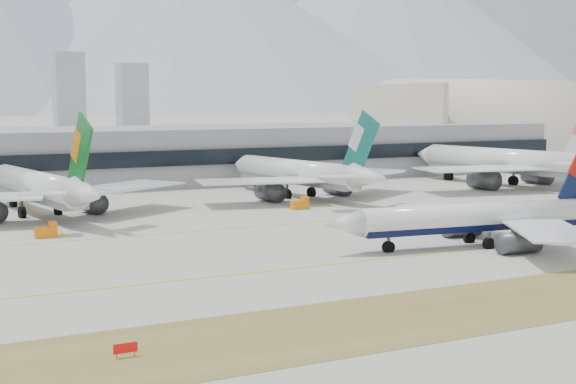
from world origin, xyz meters
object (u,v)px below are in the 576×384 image
widebody_cathay (302,174)px  hangar (493,159)px  taxiing_airliner (484,218)px  widebody_eva (41,189)px  terminal (95,156)px  widebody_china_air (508,163)px

widebody_cathay → hangar: bearing=-68.7°
taxiing_airliner → widebody_eva: 84.50m
widebody_eva → hangar: bearing=-76.6°
widebody_cathay → terminal: size_ratio=0.21×
widebody_cathay → widebody_china_air: size_ratio=0.89×
widebody_eva → widebody_cathay: size_ratio=1.00×
widebody_eva → hangar: hangar is taller
widebody_eva → widebody_cathay: bearing=-95.8°
widebody_cathay → widebody_china_air: bearing=-102.0°
widebody_eva → widebody_china_air: bearing=-98.9°
widebody_eva → terminal: 60.13m
hangar → widebody_cathay: bearing=-148.9°
widebody_eva → terminal: widebody_eva is taller
taxiing_airliner → widebody_china_air: 89.32m
terminal → hangar: (154.56, 20.16, -7.37)m
taxiing_airliner → hangar: size_ratio=0.59×
widebody_eva → terminal: (23.49, 55.32, 1.95)m
taxiing_airliner → terminal: bearing=-67.4°
terminal → widebody_china_air: bearing=-29.4°
widebody_cathay → terminal: widebody_cathay is taller
widebody_eva → widebody_cathay: 59.40m
widebody_eva → hangar: 193.47m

